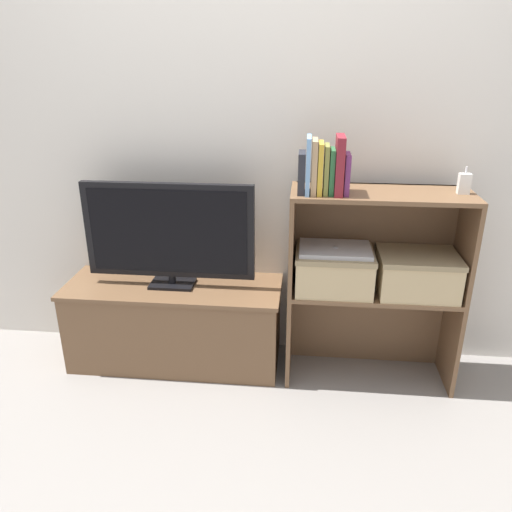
% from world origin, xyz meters
% --- Properties ---
extents(ground_plane, '(16.00, 16.00, 0.00)m').
position_xyz_m(ground_plane, '(0.00, 0.00, 0.00)').
color(ground_plane, gray).
extents(wall_back, '(10.00, 0.05, 2.40)m').
position_xyz_m(wall_back, '(0.00, 0.42, 1.20)').
color(wall_back, silver).
rests_on(wall_back, ground_plane).
extents(tv_stand, '(1.10, 0.40, 0.44)m').
position_xyz_m(tv_stand, '(-0.43, 0.19, 0.22)').
color(tv_stand, brown).
rests_on(tv_stand, ground_plane).
extents(tv, '(0.84, 0.14, 0.53)m').
position_xyz_m(tv, '(-0.43, 0.19, 0.73)').
color(tv, black).
rests_on(tv, tv_stand).
extents(bookshelf_lower_tier, '(0.81, 0.31, 0.49)m').
position_xyz_m(bookshelf_lower_tier, '(0.56, 0.22, 0.30)').
color(bookshelf_lower_tier, brown).
rests_on(bookshelf_lower_tier, ground_plane).
extents(bookshelf_upper_tier, '(0.81, 0.31, 0.48)m').
position_xyz_m(bookshelf_upper_tier, '(0.56, 0.22, 0.79)').
color(bookshelf_upper_tier, brown).
rests_on(bookshelf_upper_tier, bookshelf_lower_tier).
extents(book_charcoal, '(0.03, 0.13, 0.18)m').
position_xyz_m(book_charcoal, '(0.20, 0.10, 1.05)').
color(book_charcoal, '#232328').
rests_on(book_charcoal, bookshelf_upper_tier).
extents(book_skyblue, '(0.02, 0.16, 0.24)m').
position_xyz_m(book_skyblue, '(0.23, 0.10, 1.09)').
color(book_skyblue, '#709ECC').
rests_on(book_skyblue, bookshelf_upper_tier).
extents(book_tan, '(0.02, 0.14, 0.23)m').
position_xyz_m(book_tan, '(0.26, 0.10, 1.08)').
color(book_tan, tan).
rests_on(book_tan, bookshelf_upper_tier).
extents(book_mustard, '(0.02, 0.14, 0.22)m').
position_xyz_m(book_mustard, '(0.28, 0.10, 1.08)').
color(book_mustard, gold).
rests_on(book_mustard, bookshelf_upper_tier).
extents(book_olive, '(0.02, 0.12, 0.21)m').
position_xyz_m(book_olive, '(0.31, 0.10, 1.07)').
color(book_olive, olive).
rests_on(book_olive, bookshelf_upper_tier).
extents(book_forest, '(0.02, 0.12, 0.19)m').
position_xyz_m(book_forest, '(0.33, 0.10, 1.06)').
color(book_forest, '#286638').
rests_on(book_forest, bookshelf_upper_tier).
extents(book_maroon, '(0.04, 0.16, 0.25)m').
position_xyz_m(book_maroon, '(0.36, 0.10, 1.09)').
color(book_maroon, maroon).
rests_on(book_maroon, bookshelf_upper_tier).
extents(book_plum, '(0.02, 0.12, 0.18)m').
position_xyz_m(book_plum, '(0.40, 0.10, 1.05)').
color(book_plum, '#6B2D66').
rests_on(book_plum, bookshelf_upper_tier).
extents(baby_monitor, '(0.05, 0.04, 0.12)m').
position_xyz_m(baby_monitor, '(0.91, 0.16, 1.01)').
color(baby_monitor, white).
rests_on(baby_monitor, bookshelf_upper_tier).
extents(storage_basket_left, '(0.36, 0.28, 0.19)m').
position_xyz_m(storage_basket_left, '(0.37, 0.14, 0.59)').
color(storage_basket_left, tan).
rests_on(storage_basket_left, bookshelf_lower_tier).
extents(storage_basket_right, '(0.36, 0.28, 0.19)m').
position_xyz_m(storage_basket_right, '(0.76, 0.14, 0.59)').
color(storage_basket_right, tan).
rests_on(storage_basket_right, bookshelf_lower_tier).
extents(laptop, '(0.33, 0.23, 0.02)m').
position_xyz_m(laptop, '(0.37, 0.14, 0.69)').
color(laptop, '#BCBCC1').
rests_on(laptop, storage_basket_left).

